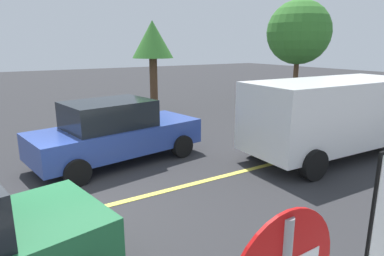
% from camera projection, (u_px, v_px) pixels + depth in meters
% --- Properties ---
extents(ground_plane, '(80.00, 80.00, 0.00)m').
position_uv_depth(ground_plane, '(69.00, 216.00, 6.32)').
color(ground_plane, '#2D2D30').
extents(lane_marking_centre, '(28.00, 0.16, 0.01)m').
position_uv_depth(lane_marking_centre, '(201.00, 182.00, 7.87)').
color(lane_marking_centre, '#E0D14C').
extents(white_van, '(5.28, 2.44, 2.20)m').
position_uv_depth(white_van, '(332.00, 113.00, 9.42)').
color(white_van, white).
rests_on(white_van, ground_plane).
extents(car_blue_approaching, '(4.78, 2.57, 1.71)m').
position_uv_depth(car_blue_approaching, '(115.00, 132.00, 9.08)').
color(car_blue_approaching, '#2D479E').
rests_on(car_blue_approaching, ground_plane).
extents(car_silver_behind_van, '(4.26, 2.69, 1.64)m').
position_uv_depth(car_silver_behind_van, '(361.00, 96.00, 15.64)').
color(car_silver_behind_van, '#B7BABF').
rests_on(car_silver_behind_van, ground_plane).
extents(tree_left_verge, '(3.48, 3.48, 5.55)m').
position_uv_depth(tree_left_verge, '(299.00, 33.00, 18.38)').
color(tree_left_verge, '#513823').
rests_on(tree_left_verge, ground_plane).
extents(tree_centre_verge, '(1.84, 1.84, 4.20)m').
position_uv_depth(tree_centre_verge, '(153.00, 42.00, 14.92)').
color(tree_centre_verge, '#513823').
rests_on(tree_centre_verge, ground_plane).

